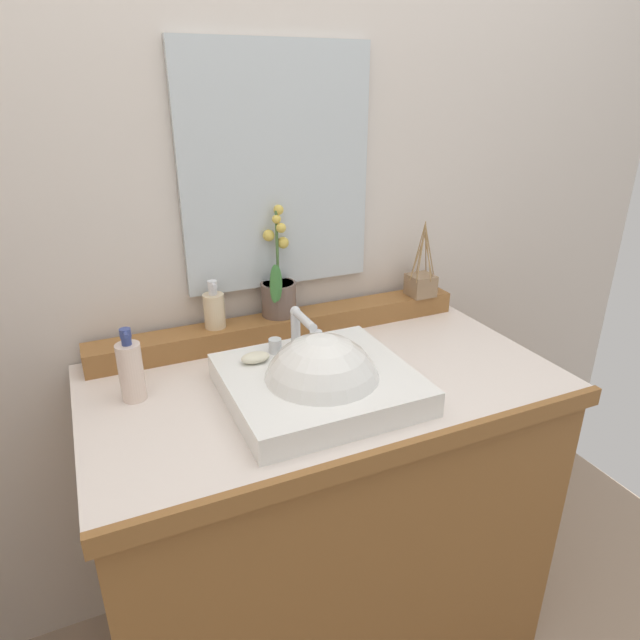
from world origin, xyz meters
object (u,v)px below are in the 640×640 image
at_px(sink_basin, 321,389).
at_px(reed_diffuser, 421,284).
at_px(soap_bar, 255,358).
at_px(lotion_bottle, 131,370).
at_px(soap_dispenser, 214,309).
at_px(potted_plant, 278,290).

relative_size(sink_basin, reed_diffuser, 1.81).
distance_m(soap_bar, reed_diffuser, 0.65).
bearing_deg(lotion_bottle, sink_basin, -23.86).
relative_size(soap_bar, soap_dispenser, 0.53).
relative_size(sink_basin, lotion_bottle, 2.39).
bearing_deg(sink_basin, reed_diffuser, 34.29).
bearing_deg(reed_diffuser, lotion_bottle, -169.62).
height_order(potted_plant, lotion_bottle, potted_plant).
bearing_deg(potted_plant, reed_diffuser, -4.18).
bearing_deg(potted_plant, soap_dispenser, -176.33).
distance_m(potted_plant, soap_dispenser, 0.19).
relative_size(soap_dispenser, reed_diffuser, 0.57).
xyz_separation_m(potted_plant, lotion_bottle, (-0.43, -0.20, -0.06)).
xyz_separation_m(soap_bar, potted_plant, (0.15, 0.25, 0.07)).
bearing_deg(soap_bar, potted_plant, 58.57).
bearing_deg(soap_dispenser, potted_plant, 3.67).
bearing_deg(potted_plant, soap_bar, -121.43).
xyz_separation_m(reed_diffuser, lotion_bottle, (-0.89, -0.16, -0.02)).
distance_m(sink_basin, soap_bar, 0.17).
height_order(sink_basin, reed_diffuser, reed_diffuser).
height_order(soap_dispenser, reed_diffuser, reed_diffuser).
distance_m(potted_plant, lotion_bottle, 0.48).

